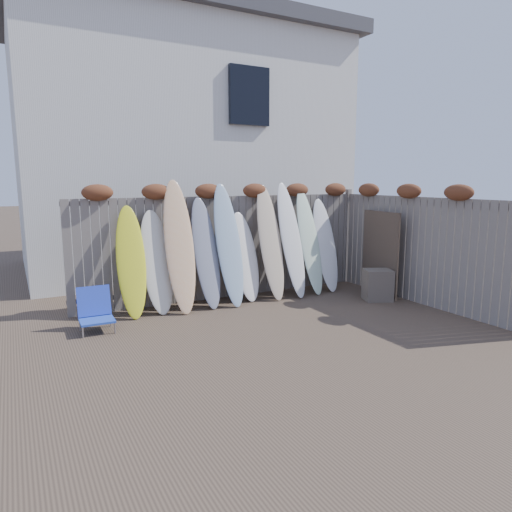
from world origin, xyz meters
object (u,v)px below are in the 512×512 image
wooden_crate (378,285)px  lattice_panel (380,253)px  beach_chair (95,311)px  surfboard_0 (131,262)px

wooden_crate → lattice_panel: size_ratio=0.35×
wooden_crate → lattice_panel: 0.74m
beach_chair → surfboard_0: surfboard_0 is taller
lattice_panel → surfboard_0: size_ratio=0.86×
beach_chair → lattice_panel: (5.47, -0.38, 0.54)m
beach_chair → surfboard_0: (0.70, 0.50, 0.63)m
beach_chair → lattice_panel: lattice_panel is taller
wooden_crate → surfboard_0: surfboard_0 is taller
lattice_panel → surfboard_0: (-4.78, 0.88, 0.10)m
lattice_panel → wooden_crate: bearing=-128.5°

